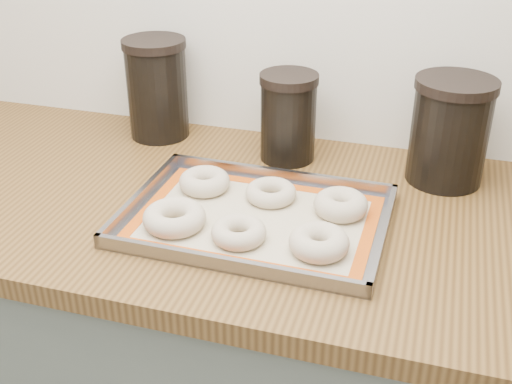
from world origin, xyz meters
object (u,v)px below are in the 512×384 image
(bagel_back_mid, at_px, (271,193))
(baking_tray, at_px, (256,218))
(canister_left, at_px, (157,88))
(bagel_back_left, at_px, (205,182))
(bagel_back_right, at_px, (341,205))
(bagel_front_right, at_px, (319,242))
(bagel_front_mid, at_px, (239,232))
(canister_right, at_px, (450,131))
(bagel_front_left, at_px, (174,218))
(canister_mid, at_px, (288,117))

(bagel_back_mid, bearing_deg, baking_tray, -94.80)
(baking_tray, height_order, canister_left, canister_left)
(bagel_back_left, bearing_deg, baking_tray, -31.43)
(bagel_back_mid, relative_size, bagel_back_right, 0.97)
(bagel_back_mid, bearing_deg, bagel_front_right, -50.21)
(bagel_front_mid, relative_size, bagel_back_left, 0.96)
(bagel_back_left, distance_m, canister_left, 0.31)
(canister_left, distance_m, canister_right, 0.64)
(bagel_front_left, relative_size, bagel_back_left, 1.13)
(canister_left, bearing_deg, bagel_front_left, -62.45)
(canister_left, xyz_separation_m, canister_mid, (0.31, -0.04, -0.02))
(bagel_front_right, distance_m, bagel_back_left, 0.29)
(canister_mid, bearing_deg, canister_right, -1.36)
(bagel_back_mid, bearing_deg, bagel_back_right, -6.07)
(bagel_front_mid, relative_size, canister_right, 0.45)
(canister_right, bearing_deg, canister_left, 176.07)
(baking_tray, distance_m, canister_mid, 0.28)
(bagel_front_left, relative_size, canister_mid, 0.59)
(bagel_back_left, distance_m, canister_right, 0.48)
(bagel_front_left, distance_m, bagel_back_right, 0.30)
(canister_mid, bearing_deg, bagel_back_left, -120.79)
(bagel_front_right, bearing_deg, bagel_front_left, 178.78)
(bagel_front_right, bearing_deg, baking_tray, 151.38)
(bagel_front_right, height_order, canister_right, canister_right)
(bagel_front_left, distance_m, bagel_back_left, 0.14)
(bagel_front_right, xyz_separation_m, bagel_back_left, (-0.25, 0.15, -0.00))
(bagel_front_mid, bearing_deg, bagel_back_mid, 84.39)
(bagel_front_mid, xyz_separation_m, bagel_front_right, (0.14, 0.00, 0.00))
(bagel_front_right, bearing_deg, bagel_front_mid, -178.36)
(bagel_front_mid, xyz_separation_m, bagel_back_right, (0.15, 0.14, 0.00))
(bagel_front_mid, height_order, canister_right, canister_right)
(canister_mid, bearing_deg, bagel_front_right, -67.78)
(bagel_front_right, xyz_separation_m, bagel_back_right, (0.01, 0.13, 0.00))
(bagel_front_left, xyz_separation_m, canister_left, (-0.19, 0.37, 0.09))
(bagel_front_right, bearing_deg, canister_right, 61.02)
(bagel_front_mid, xyz_separation_m, canister_left, (-0.31, 0.38, 0.09))
(baking_tray, height_order, canister_mid, canister_mid)
(bagel_front_right, distance_m, canister_mid, 0.37)
(bagel_back_left, bearing_deg, bagel_front_left, -90.98)
(baking_tray, relative_size, bagel_back_right, 4.75)
(baking_tray, bearing_deg, bagel_front_mid, -96.45)
(bagel_back_mid, xyz_separation_m, canister_mid, (-0.02, 0.19, 0.07))
(bagel_back_left, xyz_separation_m, canister_left, (-0.20, 0.23, 0.09))
(baking_tray, height_order, canister_right, canister_right)
(baking_tray, xyz_separation_m, bagel_back_right, (0.14, 0.06, 0.02))
(baking_tray, distance_m, bagel_back_mid, 0.08)
(bagel_front_left, height_order, canister_left, canister_left)
(bagel_front_mid, xyz_separation_m, canister_mid, (-0.00, 0.34, 0.07))
(canister_right, bearing_deg, bagel_back_left, -157.05)
(bagel_front_mid, height_order, bagel_back_right, bagel_back_right)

